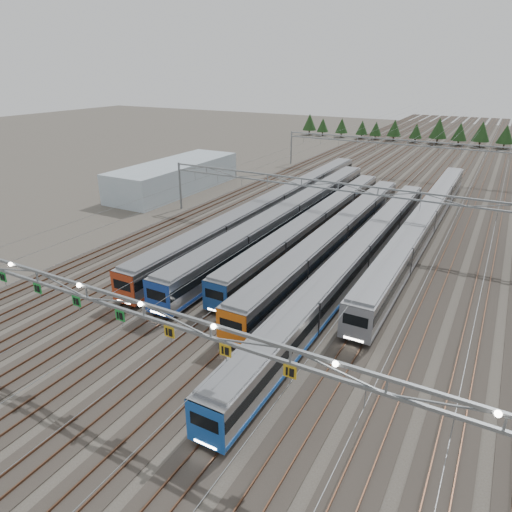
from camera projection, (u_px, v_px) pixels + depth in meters
The scene contains 13 objects.
ground at pixel (153, 395), 34.39m from camera, with size 400.00×400.00×0.00m, color #47423A.
track_bed at pixel (417, 158), 114.56m from camera, with size 54.00×260.00×5.42m.
train_a at pixel (276, 205), 73.29m from camera, with size 3.04×68.61×3.96m.
train_b at pixel (290, 216), 67.75m from camera, with size 3.12×60.14×4.08m.
train_c at pixel (316, 223), 65.24m from camera, with size 2.85×52.39×3.72m.
train_d at pixel (336, 236), 59.89m from camera, with size 3.00×52.63×3.91m.
train_e at pixel (357, 258), 53.51m from camera, with size 2.89×62.48×3.77m.
train_f at pixel (424, 222), 65.49m from camera, with size 3.04×64.89×3.97m.
gantry_near at pixel (142, 313), 31.58m from camera, with size 56.36×0.61×8.08m.
gantry_mid at pixel (338, 193), 64.22m from camera, with size 56.36×0.36×8.00m.
gantry_far at pixel (407, 147), 100.56m from camera, with size 56.36×0.36×8.00m.
west_shed at pixel (175, 176), 89.91m from camera, with size 10.00×30.00×5.49m, color #A0B5BF.
treeline at pixel (427, 130), 144.19m from camera, with size 87.50×5.60×7.02m.
Camera 1 is at (20.20, -20.46, 22.95)m, focal length 32.00 mm.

